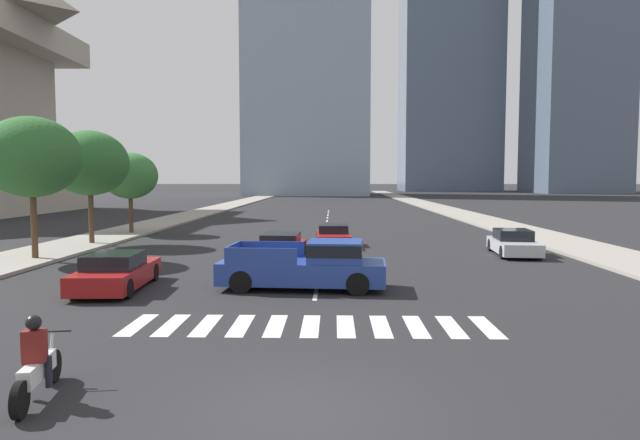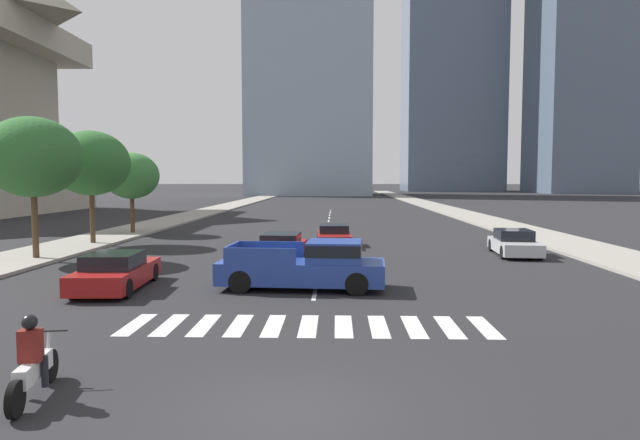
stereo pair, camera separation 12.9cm
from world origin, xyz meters
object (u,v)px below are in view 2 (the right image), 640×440
Objects in this scene: motorcycle_lead at (33,365)px; sedan_red_1 at (334,236)px; sedan_red_0 at (116,272)px; street_tree_third at (131,176)px; street_tree_second at (91,163)px; sedan_silver_2 at (514,243)px; sedan_red_3 at (282,247)px; street_tree_nearest at (33,157)px; pickup_truck at (310,265)px.

sedan_red_1 is (5.05, 22.33, -0.03)m from motorcycle_lead.
sedan_red_0 is 0.87× the size of street_tree_third.
street_tree_second reaches higher than sedan_red_0.
sedan_red_0 is 1.09× the size of sedan_red_1.
motorcycle_lead is at bearing -32.07° from sedan_silver_2.
street_tree_second is (-11.31, 5.22, 4.09)m from sedan_red_3.
sedan_red_0 is at bearing -31.92° from sedan_red_1.
street_tree_third is at bearing 15.35° from sedan_red_0.
street_tree_second is at bearing 23.45° from sedan_red_0.
motorcycle_lead is at bearing 174.75° from sedan_red_3.
street_tree_second reaches higher than motorcycle_lead.
street_tree_third is (-22.70, 9.74, 3.40)m from sedan_silver_2.
motorcycle_lead is at bearing -73.01° from street_tree_third.
street_tree_third reaches higher than sedan_red_0.
sedan_silver_2 is at bearing -23.23° from street_tree_third.
sedan_red_0 is 1.05× the size of sedan_silver_2.
sedan_red_3 is (4.98, 7.40, -0.02)m from sedan_red_0.
street_tree_second is at bearing 90.00° from street_tree_nearest.
street_tree_second is at bearing -93.89° from sedan_silver_2.
pickup_truck is 14.95m from street_tree_nearest.
sedan_red_1 is 0.69× the size of street_tree_second.
sedan_red_1 is 5.92m from sedan_red_3.
sedan_red_1 is 15.67m from street_tree_nearest.
sedan_red_0 is (-2.35, 9.54, 0.01)m from motorcycle_lead.
sedan_silver_2 is at bearing -46.54° from motorcycle_lead.
street_tree_nearest is (-13.74, -6.26, 4.21)m from sedan_red_1.
sedan_silver_2 reaches higher than sedan_red_3.
street_tree_nearest reaches higher than street_tree_third.
sedan_red_3 is (-11.39, -1.73, -0.01)m from sedan_silver_2.
pickup_truck is at bearing -43.65° from street_tree_second.
street_tree_nearest is 1.20× the size of street_tree_third.
street_tree_third is (-0.00, 6.26, -0.67)m from street_tree_second.
street_tree_nearest is (-11.31, -0.86, 4.19)m from sedan_red_3.
sedan_red_0 is at bearing -45.94° from street_tree_nearest.
sedan_red_3 is at bearing -45.42° from street_tree_third.
street_tree_second is (-8.68, 22.16, 4.07)m from motorcycle_lead.
sedan_red_3 is 12.09m from street_tree_nearest.
sedan_red_0 is at bearing -174.05° from pickup_truck.
sedan_silver_2 is (9.73, 8.89, -0.23)m from pickup_truck.
motorcycle_lead reaches higher than sedan_red_3.
street_tree_nearest is 1.02× the size of street_tree_second.
sedan_red_3 is 0.87× the size of street_tree_third.
pickup_truck reaches higher than sedan_red_0.
motorcycle_lead is 24.14m from street_tree_second.
sedan_red_3 is at bearing 106.95° from pickup_truck.
motorcycle_lead is 0.49× the size of sedan_silver_2.
street_tree_nearest reaches higher than street_tree_second.
sedan_red_0 is at bearing 4.22° from motorcycle_lead.
pickup_truck is 7.35m from sedan_red_3.
street_tree_third is at bearing 7.36° from motorcycle_lead.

